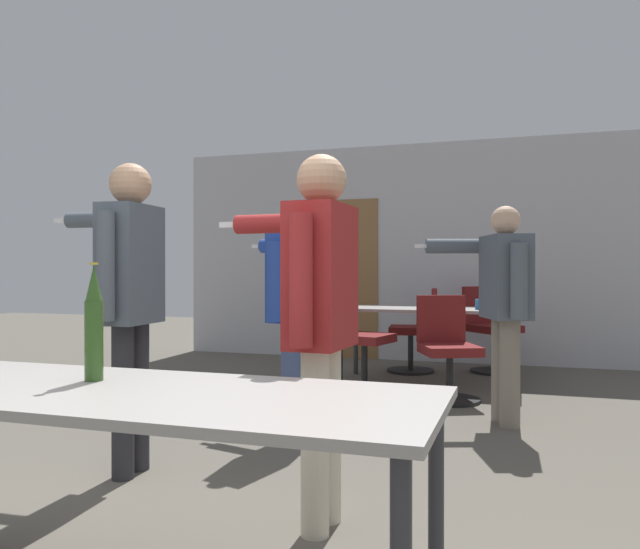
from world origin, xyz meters
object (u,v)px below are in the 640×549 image
office_chair_far_right (447,352)px  person_center_tall (128,284)px  person_left_plaid (318,301)px  beer_bottle (94,325)px  office_chair_mid_tucked (490,331)px  drink_cup (479,304)px  person_near_casual (297,296)px  office_chair_far_left (357,342)px  office_chair_side_rolled (418,333)px  person_far_watching (504,295)px

office_chair_far_right → person_center_tall: bearing=36.7°
person_left_plaid → beer_bottle: person_left_plaid is taller
office_chair_mid_tucked → drink_cup: 1.07m
person_near_casual → drink_cup: 2.40m
person_center_tall → person_near_casual: bearing=-31.5°
beer_bottle → drink_cup: beer_bottle is taller
drink_cup → beer_bottle: bearing=-102.5°
person_left_plaid → office_chair_far_right: (0.23, 2.92, -0.57)m
person_left_plaid → office_chair_far_left: person_left_plaid is taller
person_center_tall → office_chair_side_rolled: person_center_tall is taller
person_center_tall → office_chair_far_left: size_ratio=1.79×
person_left_plaid → office_chair_mid_tucked: (0.51, 4.61, -0.54)m
office_chair_far_left → office_chair_far_right: office_chair_far_left is taller
person_left_plaid → person_near_casual: person_left_plaid is taller
person_left_plaid → person_far_watching: bearing=-16.6°
office_chair_mid_tucked → beer_bottle: 5.56m
person_center_tall → drink_cup: bearing=-31.4°
person_center_tall → person_near_casual: (0.58, 1.12, -0.10)m
person_center_tall → office_chair_side_rolled: bearing=-17.8°
office_chair_side_rolled → beer_bottle: bearing=169.5°
office_chair_far_left → beer_bottle: (0.09, -3.88, 0.48)m
office_chair_mid_tucked → office_chair_far_right: size_ratio=1.05×
office_chair_mid_tucked → office_chair_far_right: (-0.28, -1.69, -0.03)m
person_far_watching → office_chair_far_left: (-1.34, 0.88, -0.49)m
office_chair_far_left → office_chair_far_right: bearing=94.5°
office_chair_side_rolled → beer_bottle: (-0.28, -5.15, 0.51)m
person_center_tall → person_left_plaid: bearing=-110.6°
person_left_plaid → office_chair_far_right: size_ratio=1.80×
person_far_watching → drink_cup: 1.47m
office_chair_mid_tucked → office_chair_far_left: size_ratio=0.99×
beer_bottle → drink_cup: size_ratio=4.06×
person_far_watching → office_chair_far_left: size_ratio=1.67×
person_far_watching → drink_cup: person_far_watching is taller
person_near_casual → beer_bottle: person_near_casual is taller
person_left_plaid → office_chair_mid_tucked: bearing=-4.5°
person_left_plaid → office_chair_mid_tucked: 4.67m
office_chair_far_right → drink_cup: bearing=-132.1°
person_far_watching → office_chair_mid_tucked: bearing=-13.8°
person_center_tall → office_chair_far_right: bearing=-33.6°
office_chair_far_right → office_chair_far_left: bearing=-32.5°
person_center_tall → beer_bottle: 1.38m
office_chair_side_rolled → drink_cup: 1.07m
person_far_watching → beer_bottle: 3.24m
person_center_tall → office_chair_far_right: 3.01m
office_chair_mid_tucked → office_chair_side_rolled: size_ratio=1.02×
office_chair_mid_tucked → office_chair_side_rolled: (-0.76, -0.29, -0.01)m
office_chair_far_left → beer_bottle: 3.91m
person_far_watching → office_chair_far_left: person_far_watching is taller
office_chair_far_right → office_chair_side_rolled: size_ratio=0.98×
person_far_watching → office_chair_far_right: (-0.49, 0.75, -0.53)m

